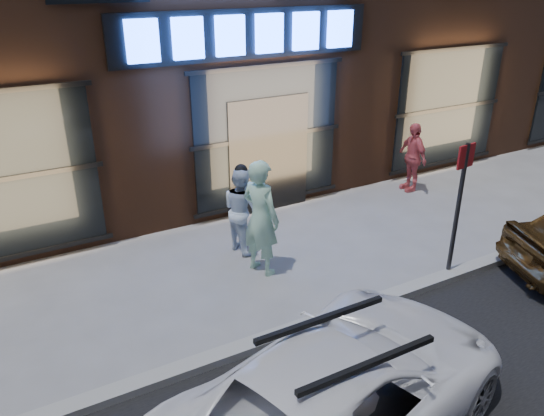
{
  "coord_description": "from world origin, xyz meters",
  "views": [
    {
      "loc": [
        -4.94,
        -5.16,
        4.69
      ],
      "look_at": [
        -1.2,
        1.6,
        1.2
      ],
      "focal_mm": 35.0,
      "sensor_mm": 36.0,
      "label": 1
    }
  ],
  "objects_px": {
    "passerby": "(412,157)",
    "white_suv": "(340,392)",
    "man_bowtie": "(261,218)",
    "sign_post": "(459,199)",
    "man_cap": "(242,209)"
  },
  "relations": [
    {
      "from": "passerby",
      "to": "sign_post",
      "type": "bearing_deg",
      "value": -25.29
    },
    {
      "from": "passerby",
      "to": "white_suv",
      "type": "relative_size",
      "value": 0.35
    },
    {
      "from": "man_bowtie",
      "to": "sign_post",
      "type": "relative_size",
      "value": 0.86
    },
    {
      "from": "man_bowtie",
      "to": "passerby",
      "type": "xyz_separation_m",
      "value": [
        4.72,
        1.55,
        -0.2
      ]
    },
    {
      "from": "man_bowtie",
      "to": "sign_post",
      "type": "height_order",
      "value": "sign_post"
    },
    {
      "from": "passerby",
      "to": "white_suv",
      "type": "height_order",
      "value": "passerby"
    },
    {
      "from": "man_bowtie",
      "to": "sign_post",
      "type": "xyz_separation_m",
      "value": [
        2.66,
        -1.66,
        0.4
      ]
    },
    {
      "from": "man_bowtie",
      "to": "passerby",
      "type": "height_order",
      "value": "man_bowtie"
    },
    {
      "from": "man_bowtie",
      "to": "white_suv",
      "type": "distance_m",
      "value": 3.65
    },
    {
      "from": "white_suv",
      "to": "sign_post",
      "type": "relative_size",
      "value": 1.95
    },
    {
      "from": "man_bowtie",
      "to": "man_cap",
      "type": "relative_size",
      "value": 1.26
    },
    {
      "from": "passerby",
      "to": "white_suv",
      "type": "bearing_deg",
      "value": -40.66
    },
    {
      "from": "man_bowtie",
      "to": "white_suv",
      "type": "height_order",
      "value": "man_bowtie"
    },
    {
      "from": "passerby",
      "to": "sign_post",
      "type": "height_order",
      "value": "sign_post"
    },
    {
      "from": "man_cap",
      "to": "sign_post",
      "type": "bearing_deg",
      "value": -142.88
    }
  ]
}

